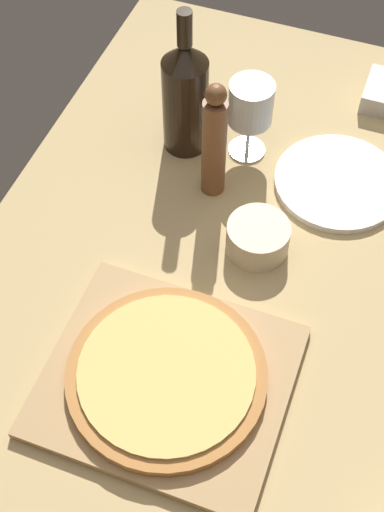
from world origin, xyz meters
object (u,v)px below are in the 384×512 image
Objects in this scene: pizza at (167,374)px; wine_bottle at (185,96)px; wine_glass at (251,105)px; small_bowl at (258,238)px; pepper_mill at (214,143)px.

pizza is 1.02× the size of wine_bottle.
wine_glass is 0.26m from small_bowl.
pizza is 2.79× the size of small_bowl.
pepper_mill is (0.09, -0.09, -0.00)m from wine_bottle.
wine_glass is (0.12, 0.02, -0.00)m from wine_bottle.
pizza is 0.54m from wine_bottle.
wine_bottle reaches higher than wine_glass.
pizza is 0.43m from pepper_mill.
wine_bottle is at bearing 107.38° from pizza.
wine_glass reaches higher than small_bowl.
wine_bottle is 2.73× the size of small_bowl.
pizza is at bearing -86.09° from wine_glass.
pepper_mill reaches higher than wine_glass.
wine_glass is at bearing 74.63° from pepper_mill.
pizza is 0.54m from wine_glass.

